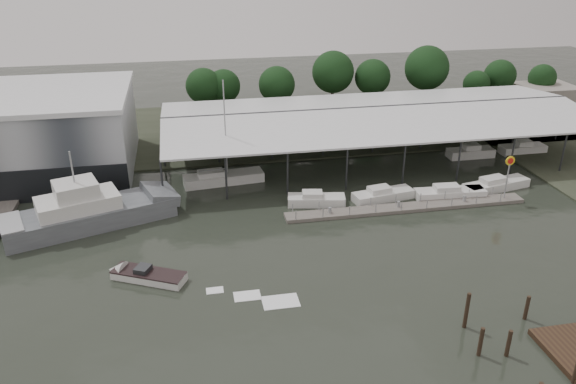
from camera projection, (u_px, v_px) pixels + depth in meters
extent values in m
plane|color=#252B23|center=(294.00, 269.00, 52.09)|extent=(200.00, 200.00, 0.00)
cube|color=#373D2E|center=(242.00, 129.00, 89.59)|extent=(140.00, 30.00, 0.30)
cube|color=#9FA4AA|center=(35.00, 135.00, 72.04)|extent=(24.00, 20.00, 10.00)
cube|color=black|center=(21.00, 187.00, 64.30)|extent=(24.00, 0.30, 4.00)
cube|color=silver|center=(27.00, 95.00, 69.88)|extent=(24.50, 20.50, 0.60)
cube|color=#2A2C2E|center=(375.00, 107.00, 77.23)|extent=(58.00, 0.40, 0.30)
cylinder|color=#2A2C2E|center=(162.00, 182.00, 63.65)|extent=(0.24, 0.24, 5.50)
cylinder|color=#2A2C2E|center=(164.00, 122.00, 84.20)|extent=(0.24, 0.24, 5.50)
cylinder|color=#2A2C2E|center=(516.00, 103.00, 94.13)|extent=(0.24, 0.24, 5.50)
cube|color=slate|center=(407.00, 208.00, 63.52)|extent=(28.00, 2.00, 0.40)
cylinder|color=#949699|center=(296.00, 216.00, 60.24)|extent=(0.10, 0.10, 1.20)
cylinder|color=#949699|center=(508.00, 191.00, 66.30)|extent=(0.10, 0.10, 1.20)
cube|color=#949699|center=(399.00, 204.00, 63.14)|extent=(0.30, 0.30, 0.70)
cylinder|color=#949699|center=(507.00, 181.00, 64.62)|extent=(0.16, 0.16, 5.00)
cylinder|color=yellow|center=(510.00, 161.00, 63.58)|extent=(1.10, 0.12, 1.10)
cylinder|color=red|center=(511.00, 161.00, 63.52)|extent=(0.70, 0.05, 0.70)
cube|color=gray|center=(544.00, 96.00, 100.90)|extent=(10.00, 8.00, 4.00)
cube|color=slate|center=(91.00, 217.00, 59.82)|extent=(18.13, 10.58, 2.40)
cube|color=slate|center=(160.00, 194.00, 62.87)|extent=(4.76, 5.80, 1.82)
cube|color=silver|center=(78.00, 204.00, 58.61)|extent=(9.13, 6.74, 1.80)
cube|color=silver|center=(76.00, 189.00, 57.90)|extent=(5.15, 4.85, 1.61)
cylinder|color=#949699|center=(72.00, 168.00, 56.91)|extent=(0.18, 0.18, 3.50)
cube|color=#949699|center=(10.00, 223.00, 55.82)|extent=(3.60, 5.40, 0.15)
cube|color=silver|center=(224.00, 179.00, 70.24)|extent=(10.13, 3.67, 1.40)
cube|color=silver|center=(211.00, 174.00, 69.44)|extent=(3.35, 2.13, 0.80)
cylinder|color=#949699|center=(225.00, 129.00, 67.68)|extent=(0.16, 0.16, 12.03)
cylinder|color=#949699|center=(213.00, 170.00, 69.31)|extent=(3.49, 0.50, 0.12)
cube|color=silver|center=(149.00, 276.00, 50.40)|extent=(6.90, 4.81, 0.90)
cone|color=silver|center=(117.00, 271.00, 51.22)|extent=(2.33, 2.51, 2.00)
cube|color=black|center=(149.00, 272.00, 50.23)|extent=(6.92, 4.86, 0.12)
cube|color=#2A2C2E|center=(143.00, 269.00, 50.26)|extent=(1.70, 1.79, 0.50)
cube|color=white|center=(215.00, 290.00, 48.95)|extent=(2.30, 1.50, 0.04)
cube|color=white|center=(247.00, 296.00, 48.20)|extent=(3.10, 2.00, 0.04)
cube|color=white|center=(281.00, 302.00, 47.46)|extent=(3.90, 2.50, 0.04)
cube|color=silver|center=(316.00, 200.00, 64.52)|extent=(6.84, 3.39, 1.10)
cube|color=silver|center=(312.00, 194.00, 64.11)|extent=(2.55, 2.01, 0.70)
cube|color=silver|center=(383.00, 196.00, 65.73)|extent=(7.56, 3.40, 1.10)
cube|color=silver|center=(379.00, 190.00, 65.31)|extent=(2.79, 2.02, 0.70)
cube|color=silver|center=(450.00, 194.00, 66.19)|extent=(8.41, 2.69, 1.10)
cube|color=silver|center=(447.00, 188.00, 65.77)|extent=(2.99, 1.77, 0.70)
cube|color=silver|center=(496.00, 186.00, 68.39)|extent=(9.00, 4.01, 1.10)
cube|color=silver|center=(493.00, 180.00, 67.98)|extent=(3.33, 2.22, 0.70)
cylinder|color=#2E2117|center=(508.00, 347.00, 41.00)|extent=(0.32, 0.32, 2.88)
cylinder|color=#2E2117|center=(576.00, 370.00, 38.35)|extent=(0.32, 0.32, 3.45)
cylinder|color=#2E2117|center=(480.00, 345.00, 41.03)|extent=(0.32, 0.32, 3.05)
cylinder|color=#2E2117|center=(466.00, 314.00, 43.85)|extent=(0.32, 0.32, 3.79)
cylinder|color=#2E2117|center=(526.00, 311.00, 45.01)|extent=(0.32, 0.32, 2.78)
cylinder|color=black|center=(205.00, 108.00, 93.53)|extent=(0.50, 0.50, 4.18)
sphere|color=#193D19|center=(204.00, 86.00, 91.97)|extent=(5.86, 5.86, 5.86)
cylinder|color=black|center=(225.00, 107.00, 94.62)|extent=(0.50, 0.50, 3.97)
sphere|color=#193D19|center=(224.00, 86.00, 93.14)|extent=(5.56, 5.56, 5.56)
cylinder|color=black|center=(277.00, 107.00, 93.86)|extent=(0.50, 0.50, 4.29)
sphere|color=#193D19|center=(277.00, 84.00, 92.26)|extent=(6.00, 6.00, 6.00)
cylinder|color=black|center=(332.00, 98.00, 97.53)|extent=(0.50, 0.50, 5.10)
sphere|color=#193D19|center=(333.00, 72.00, 95.63)|extent=(7.14, 7.14, 7.14)
cylinder|color=black|center=(371.00, 99.00, 98.20)|extent=(0.50, 0.50, 4.38)
sphere|color=#193D19|center=(373.00, 77.00, 96.57)|extent=(6.13, 6.13, 6.13)
cylinder|color=black|center=(424.00, 96.00, 98.61)|extent=(0.50, 0.50, 5.41)
sphere|color=#193D19|center=(427.00, 68.00, 96.59)|extent=(7.57, 7.57, 7.57)
cylinder|color=black|center=(474.00, 101.00, 99.44)|extent=(0.50, 0.50, 3.33)
sphere|color=#193D19|center=(477.00, 84.00, 98.19)|extent=(4.66, 4.66, 4.66)
cylinder|color=black|center=(497.00, 95.00, 101.37)|extent=(0.50, 0.50, 4.02)
sphere|color=#193D19|center=(500.00, 76.00, 99.87)|extent=(5.63, 5.63, 5.63)
cylinder|color=black|center=(539.00, 95.00, 102.75)|extent=(0.50, 0.50, 3.50)
sphere|color=#193D19|center=(542.00, 78.00, 101.45)|extent=(4.90, 4.90, 4.90)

